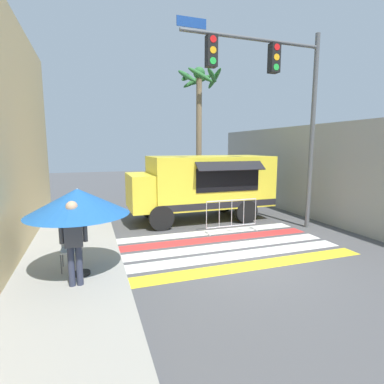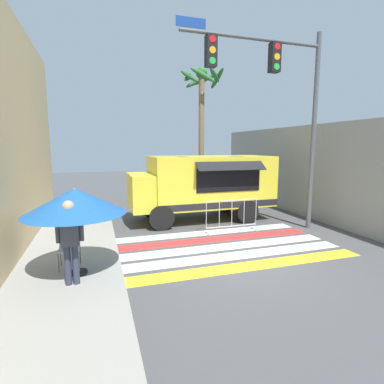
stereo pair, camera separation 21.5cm
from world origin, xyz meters
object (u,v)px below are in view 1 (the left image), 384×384
food_truck (199,183)px  traffic_signal_pole (276,89)px  barricade_front (232,216)px  palm_tree (199,103)px  vendor_person (74,238)px  patio_umbrella (78,202)px  folding_chair (71,245)px

food_truck → traffic_signal_pole: 4.44m
barricade_front → palm_tree: bearing=80.4°
traffic_signal_pole → vendor_person: bearing=-157.7°
patio_umbrella → vendor_person: bearing=-100.5°
barricade_front → vendor_person: bearing=-149.2°
patio_umbrella → palm_tree: bearing=55.4°
traffic_signal_pole → vendor_person: (-6.27, -2.58, -3.66)m
traffic_signal_pole → barricade_front: bearing=164.2°
food_truck → traffic_signal_pole: bearing=-52.9°
traffic_signal_pole → folding_chair: bearing=-166.1°
traffic_signal_pole → patio_umbrella: size_ratio=3.13×
food_truck → vendor_person: 6.68m
palm_tree → folding_chair: bearing=-127.2°
vendor_person → traffic_signal_pole: bearing=14.7°
palm_tree → food_truck: bearing=-110.0°
patio_umbrella → traffic_signal_pole: bearing=18.6°
patio_umbrella → barricade_front: patio_umbrella is taller
folding_chair → vendor_person: bearing=-63.3°
folding_chair → vendor_person: 1.10m
patio_umbrella → folding_chair: patio_umbrella is taller
traffic_signal_pole → palm_tree: size_ratio=0.96×
traffic_signal_pole → patio_umbrella: traffic_signal_pole is taller
vendor_person → barricade_front: (4.94, 2.95, -0.59)m
vendor_person → patio_umbrella: bearing=71.8°
vendor_person → barricade_front: bearing=23.2°
food_truck → vendor_person: bearing=-132.2°
folding_chair → vendor_person: vendor_person is taller
traffic_signal_pole → vendor_person: 7.70m
patio_umbrella → folding_chair: (-0.21, 0.49, -1.09)m
food_truck → folding_chair: bearing=-139.4°
food_truck → folding_chair: food_truck is taller
food_truck → patio_umbrella: food_truck is taller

